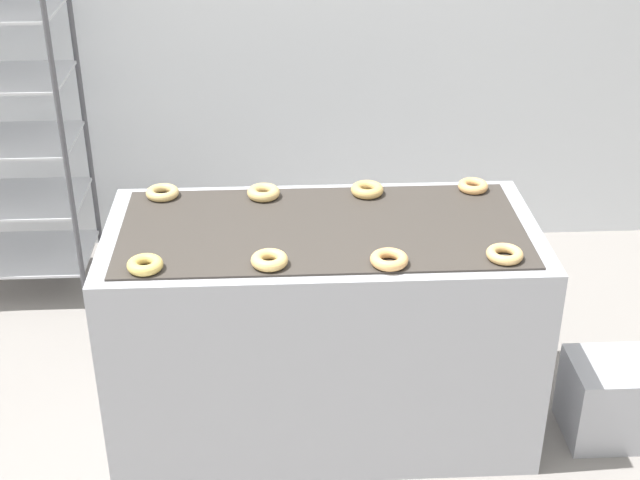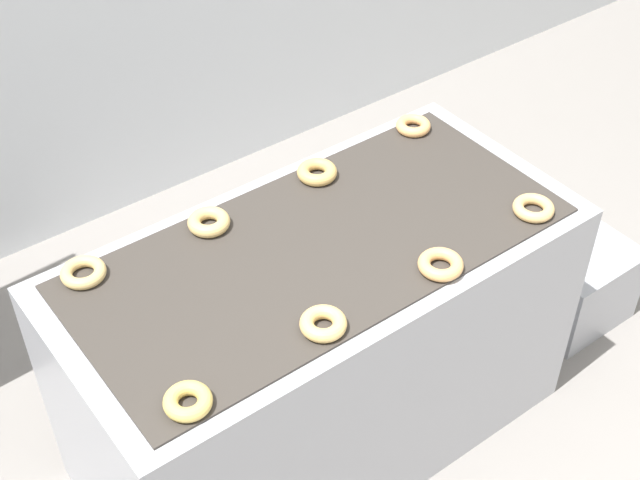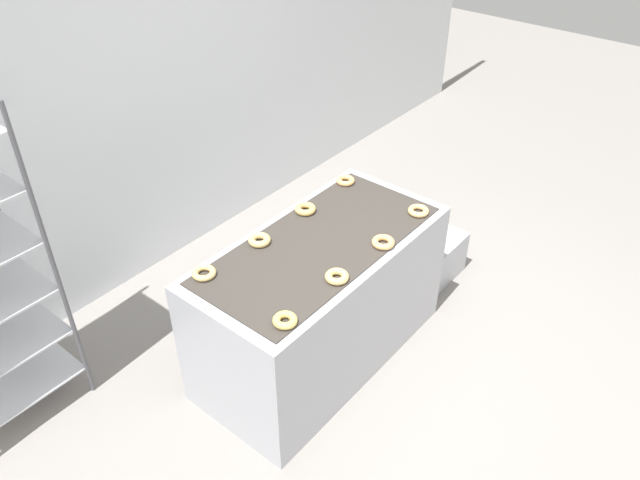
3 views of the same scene
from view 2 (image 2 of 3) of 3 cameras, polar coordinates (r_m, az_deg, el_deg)
The scene contains 10 objects.
fryer_machine at distance 2.77m, azimuth 0.01°, elevation -6.86°, with size 1.52×0.73×0.84m.
glaze_bin at distance 3.47m, azimuth 16.29°, elevation -2.83°, with size 0.38×0.28×0.32m.
donut_near_left at distance 2.09m, azimuth -8.46°, elevation -10.17°, with size 0.12×0.12×0.04m, color #DBBB5E.
donut_near_midleft at distance 2.23m, azimuth 0.21°, elevation -5.37°, with size 0.12×0.12×0.04m, color #E6BC6C.
donut_near_midright at distance 2.41m, azimuth 7.72°, elevation -1.56°, with size 0.12×0.12×0.03m, color #EAAD66.
donut_near_right at distance 2.65m, azimuth 13.50°, elevation 2.00°, with size 0.12×0.12×0.03m, color #E2B26C.
donut_far_left at distance 2.45m, azimuth -14.91°, elevation -2.02°, with size 0.12×0.12×0.03m, color tan.
donut_far_midleft at distance 2.54m, azimuth -7.13°, elevation 1.16°, with size 0.12×0.12×0.04m, color #D9B46B.
donut_far_midright at distance 2.71m, azimuth -0.19°, elevation 4.37°, with size 0.12×0.12×0.04m, color tan.
donut_far_right at distance 2.93m, azimuth 5.99°, elevation 7.30°, with size 0.11×0.11×0.03m, color #EBAB65.
Camera 2 is at (-1.11, -0.87, 2.47)m, focal length 50.00 mm.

